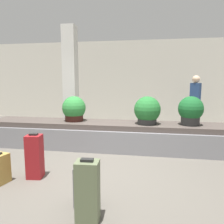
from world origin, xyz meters
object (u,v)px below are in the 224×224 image
Objects in this scene: suitcase_3 at (35,156)px; traveler_0 at (195,96)px; pillar at (71,81)px; suitcase_0 at (88,191)px; suitcase_2 at (86,184)px; potted_plant_1 at (147,111)px; potted_plant_0 at (74,109)px; potted_plant_2 at (191,111)px.

traveler_0 reaches higher than suitcase_3.
pillar reaches higher than traveler_0.
suitcase_0 is (1.66, -4.05, -1.24)m from pillar.
potted_plant_1 is at bearing 62.19° from suitcase_2.
potted_plant_1 is at bearing -3.13° from potted_plant_0.
suitcase_3 is at bearing 139.95° from suitcase_2.
traveler_0 is (0.62, 2.70, 0.14)m from potted_plant_2.
suitcase_3 reaches higher than suitcase_0.
pillar is 1.48m from potted_plant_0.
potted_plant_2 is at bearing -1.04° from potted_plant_0.
potted_plant_2 is at bearing 111.81° from traveler_0.
potted_plant_1 is 0.99× the size of potted_plant_2.
potted_plant_1 is at bearing -29.56° from pillar.
pillar is 2.72m from potted_plant_1.
suitcase_2 is at bearing -67.69° from potted_plant_0.
potted_plant_0 is 0.95× the size of potted_plant_2.
suitcase_2 is at bearing -37.20° from suitcase_3.
suitcase_0 is 0.42× the size of traveler_0.
suitcase_2 is 5.71m from traveler_0.
potted_plant_1 is (0.76, 2.39, 0.66)m from suitcase_2.
potted_plant_1 is 0.36× the size of traveler_0.
suitcase_2 is 0.86× the size of potted_plant_1.
suitcase_0 is at bearing -119.50° from potted_plant_2.
suitcase_0 is at bearing 102.88° from traveler_0.
traveler_0 is at bearing 45.97° from suitcase_3.
suitcase_2 is 0.89× the size of potted_plant_0.
suitcase_0 is 1.16× the size of potted_plant_2.
suitcase_2 is at bearing 106.57° from suitcase_0.
suitcase_2 is (1.53, -3.69, -1.34)m from pillar.
suitcase_2 is 0.72× the size of suitcase_3.
traveler_0 reaches higher than potted_plant_0.
traveler_0 is (3.87, 1.45, -0.52)m from pillar.
suitcase_0 is 0.40m from suitcase_2.
potted_plant_2 is 0.36× the size of traveler_0.
traveler_0 is (2.20, 5.50, 0.72)m from suitcase_0.
potted_plant_0 is at bearing -67.02° from pillar.
potted_plant_1 is 3.17m from traveler_0.
potted_plant_0 is at bearing 178.96° from potted_plant_2.
suitcase_3 is 2.61m from potted_plant_1.
pillar is 4.28× the size of suitcase_0.
suitcase_3 is at bearing 87.97° from traveler_0.
suitcase_2 is 3.06m from potted_plant_2.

